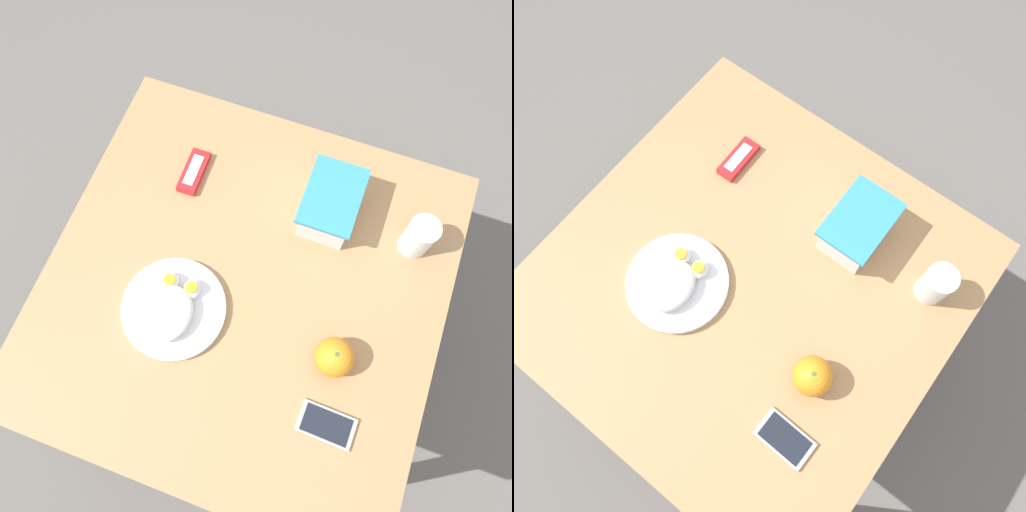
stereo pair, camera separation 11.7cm
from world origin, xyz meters
TOP-DOWN VIEW (x-y plane):
  - ground_plane at (0.00, 0.00)m, footprint 10.00×10.00m
  - table at (0.00, 0.00)m, footprint 0.94×0.93m
  - food_container at (-0.25, 0.13)m, footprint 0.18×0.13m
  - orange_fruit at (0.09, 0.25)m, footprint 0.09×0.09m
  - rice_plate at (0.11, -0.13)m, footprint 0.24×0.24m
  - candy_bar at (-0.24, -0.22)m, footprint 0.12×0.05m
  - cell_phone at (0.23, 0.27)m, footprint 0.07×0.12m
  - drinking_glass at (-0.24, 0.35)m, footprint 0.07×0.07m

SIDE VIEW (x-z plane):
  - ground_plane at x=0.00m, z-range 0.00..0.00m
  - table at x=0.00m, z-range 0.24..0.98m
  - cell_phone at x=0.23m, z-range 0.74..0.75m
  - candy_bar at x=-0.24m, z-range 0.74..0.76m
  - rice_plate at x=0.11m, z-range 0.73..0.79m
  - orange_fruit at x=0.09m, z-range 0.74..0.82m
  - food_container at x=-0.25m, z-range 0.73..0.83m
  - drinking_glass at x=-0.24m, z-range 0.74..0.84m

